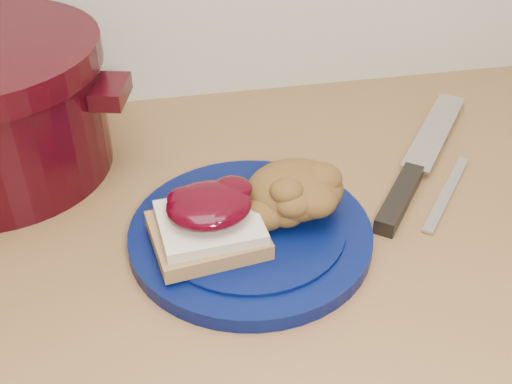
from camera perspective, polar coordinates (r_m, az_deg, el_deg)
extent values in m
cylinder|color=#040D3C|center=(0.69, -0.49, -3.81)|extent=(0.27, 0.27, 0.02)
cube|color=olive|center=(0.66, -4.33, -3.81)|extent=(0.12, 0.11, 0.02)
cube|color=beige|center=(0.65, -4.17, -2.70)|extent=(0.11, 0.10, 0.01)
ellipsoid|color=#32010B|center=(0.64, -4.21, -1.18)|extent=(0.09, 0.08, 0.03)
ellipsoid|color=brown|center=(0.69, 3.48, 0.23)|extent=(0.11, 0.10, 0.05)
cube|color=black|center=(0.76, 12.64, -0.56)|extent=(0.09, 0.11, 0.02)
cube|color=silver|center=(0.90, 15.63, 5.34)|extent=(0.16, 0.19, 0.00)
cube|color=silver|center=(0.79, 16.61, -0.04)|extent=(0.11, 0.14, 0.00)
cube|color=black|center=(0.76, -12.81, 8.71)|extent=(0.05, 0.07, 0.02)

